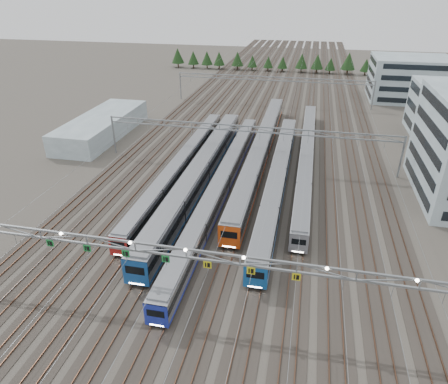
% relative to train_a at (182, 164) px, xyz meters
% --- Properties ---
extents(ground, '(400.00, 400.00, 0.00)m').
position_rel_train_a_xyz_m(ground, '(11.25, -33.15, -1.92)').
color(ground, '#47423A').
rests_on(ground, ground).
extents(track_bed, '(54.00, 260.00, 5.42)m').
position_rel_train_a_xyz_m(track_bed, '(11.25, 66.85, -0.43)').
color(track_bed, '#2D2823').
rests_on(track_bed, ground).
extents(train_a, '(2.57, 53.90, 3.34)m').
position_rel_train_a_xyz_m(train_a, '(0.00, 0.00, 0.00)').
color(train_a, black).
rests_on(train_a, ground).
extents(train_b, '(3.18, 56.97, 4.16)m').
position_rel_train_a_xyz_m(train_b, '(4.50, -3.33, 0.41)').
color(train_b, black).
rests_on(train_b, ground).
extents(train_c, '(2.60, 62.05, 3.38)m').
position_rel_train_a_xyz_m(train_c, '(9.00, -6.15, 0.02)').
color(train_c, black).
rests_on(train_c, ground).
extents(train_d, '(3.03, 64.51, 3.96)m').
position_rel_train_a_xyz_m(train_d, '(13.50, 9.97, 0.31)').
color(train_d, black).
rests_on(train_d, ground).
extents(train_e, '(2.81, 55.14, 3.66)m').
position_rel_train_a_xyz_m(train_e, '(18.00, -1.76, 0.16)').
color(train_e, black).
rests_on(train_e, ground).
extents(train_f, '(2.54, 60.94, 3.30)m').
position_rel_train_a_xyz_m(train_f, '(22.50, 9.10, -0.02)').
color(train_f, black).
rests_on(train_f, ground).
extents(gantry_near, '(56.36, 0.61, 8.08)m').
position_rel_train_a_xyz_m(gantry_near, '(11.20, -33.26, 5.16)').
color(gantry_near, gray).
rests_on(gantry_near, ground).
extents(gantry_mid, '(56.36, 0.36, 8.00)m').
position_rel_train_a_xyz_m(gantry_mid, '(11.25, 6.85, 4.46)').
color(gantry_mid, gray).
rests_on(gantry_mid, ground).
extents(gantry_far, '(56.36, 0.36, 8.00)m').
position_rel_train_a_xyz_m(gantry_far, '(11.25, 51.85, 4.46)').
color(gantry_far, gray).
rests_on(gantry_far, ground).
extents(depot_bldg_mid, '(14.00, 16.00, 11.86)m').
position_rel_train_a_xyz_m(depot_bldg_mid, '(52.80, 33.55, 4.01)').
color(depot_bldg_mid, '#8FA4AA').
rests_on(depot_bldg_mid, ground).
extents(depot_bldg_north, '(22.00, 18.00, 12.44)m').
position_rel_train_a_xyz_m(depot_bldg_north, '(50.58, 65.93, 4.30)').
color(depot_bldg_north, '#8FA4AA').
rests_on(depot_bldg_north, ground).
extents(west_shed, '(10.00, 30.00, 4.58)m').
position_rel_train_a_xyz_m(west_shed, '(-24.46, 16.26, 0.37)').
color(west_shed, '#8FA4AA').
rests_on(west_shed, ground).
extents(treeline, '(93.80, 5.60, 7.02)m').
position_rel_train_a_xyz_m(treeline, '(10.35, 100.42, 2.31)').
color(treeline, '#332114').
rests_on(treeline, ground).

